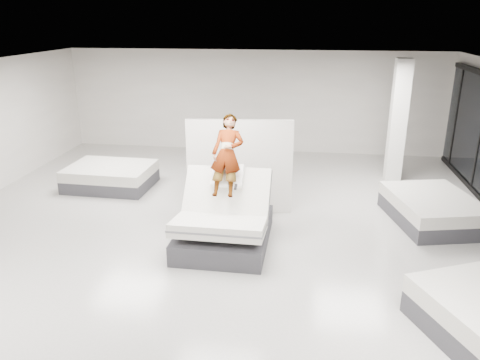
{
  "coord_description": "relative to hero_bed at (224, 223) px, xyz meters",
  "views": [
    {
      "loc": [
        1.6,
        -7.81,
        4.19
      ],
      "look_at": [
        0.35,
        1.15,
        1.0
      ],
      "focal_mm": 35.0,
      "sensor_mm": 36.0,
      "label": 1
    }
  ],
  "objects": [
    {
      "name": "divider_panel",
      "position": [
        0.07,
        1.63,
        0.62
      ],
      "size": [
        2.32,
        0.33,
        2.11
      ],
      "primitive_type": "cube",
      "rotation": [
        0.0,
        0.0,
        0.1
      ],
      "color": "silver",
      "rests_on": "floor"
    },
    {
      "name": "person",
      "position": [
        0.01,
        0.35,
        0.93
      ],
      "size": [
        0.61,
        1.6,
        1.16
      ],
      "primitive_type": "imported",
      "rotation": [
        1.04,
        0.0,
        -0.02
      ],
      "color": "slate",
      "rests_on": "hero_bed"
    },
    {
      "name": "flat_bed_right_far",
      "position": [
        4.22,
        1.62,
        -0.15
      ],
      "size": [
        2.02,
        2.41,
        0.58
      ],
      "color": "#323236",
      "rests_on": "floor"
    },
    {
      "name": "remote",
      "position": [
        0.22,
        -0.01,
        0.75
      ],
      "size": [
        0.05,
        0.14,
        0.08
      ],
      "primitive_type": "cube",
      "rotation": [
        0.35,
        0.0,
        -0.02
      ],
      "color": "black",
      "rests_on": "person"
    },
    {
      "name": "flat_bed_left_far",
      "position": [
        -3.44,
        2.75,
        -0.15
      ],
      "size": [
        2.13,
        1.63,
        0.57
      ],
      "color": "#323236",
      "rests_on": "floor"
    },
    {
      "name": "hero_bed",
      "position": [
        0.0,
        0.0,
        0.0
      ],
      "size": [
        1.71,
        2.24,
        1.49
      ],
      "color": "#323236",
      "rests_on": "floor"
    },
    {
      "name": "column",
      "position": [
        3.82,
        4.26,
        1.16
      ],
      "size": [
        0.4,
        0.4,
        3.2
      ],
      "primitive_type": "cube",
      "color": "white",
      "rests_on": "floor"
    },
    {
      "name": "room",
      "position": [
        -0.18,
        -0.24,
        1.16
      ],
      "size": [
        14.0,
        14.04,
        3.2
      ],
      "color": "#B4B1AA",
      "rests_on": "ground"
    }
  ]
}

